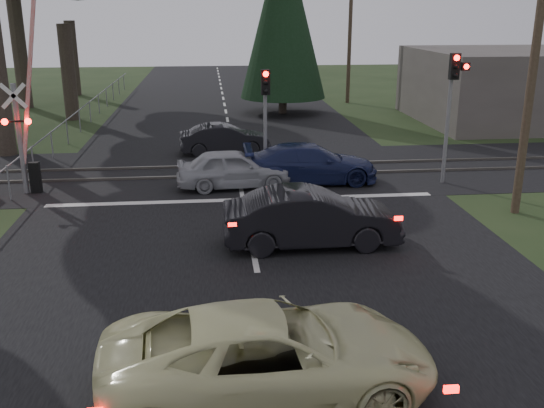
{
  "coord_description": "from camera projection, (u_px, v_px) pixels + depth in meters",
  "views": [
    {
      "loc": [
        -1.05,
        -11.31,
        6.12
      ],
      "look_at": [
        0.51,
        3.63,
        1.3
      ],
      "focal_mm": 40.0,
      "sensor_mm": 36.0,
      "label": 1
    }
  ],
  "objects": [
    {
      "name": "utility_pole_far",
      "position": [
        297.0,
        24.0,
        64.16
      ],
      "size": [
        1.8,
        0.26,
        9.0
      ],
      "color": "#4C3D2D",
      "rests_on": "ground"
    },
    {
      "name": "rail_near",
      "position": [
        239.0,
        176.0,
        23.27
      ],
      "size": [
        120.0,
        0.12,
        0.1
      ],
      "primitive_type": "cube",
      "color": "#59544C",
      "rests_on": "ground"
    },
    {
      "name": "dark_car_far",
      "position": [
        225.0,
        139.0,
        26.92
      ],
      "size": [
        4.06,
        1.7,
        1.31
      ],
      "primitive_type": "imported",
      "rotation": [
        0.0,
        0.0,
        1.65
      ],
      "color": "black",
      "rests_on": "ground"
    },
    {
      "name": "traffic_signal_right",
      "position": [
        453.0,
        93.0,
        21.39
      ],
      "size": [
        0.68,
        0.48,
        4.7
      ],
      "color": "slate",
      "rests_on": "ground"
    },
    {
      "name": "crossing_signal",
      "position": [
        26.0,
        135.0,
        20.61
      ],
      "size": [
        1.62,
        0.38,
        6.96
      ],
      "color": "slate",
      "rests_on": "ground"
    },
    {
      "name": "conifer_tree",
      "position": [
        283.0,
        12.0,
        35.82
      ],
      "size": [
        5.2,
        5.2,
        11.0
      ],
      "color": "#473D33",
      "rests_on": "ground"
    },
    {
      "name": "silver_car",
      "position": [
        234.0,
        169.0,
        21.69
      ],
      "size": [
        4.18,
        1.89,
        1.39
      ],
      "primitive_type": "imported",
      "rotation": [
        0.0,
        0.0,
        1.63
      ],
      "color": "#9B9DA3",
      "rests_on": "ground"
    },
    {
      "name": "utility_pole_mid",
      "position": [
        350.0,
        32.0,
        40.49
      ],
      "size": [
        1.8,
        0.26,
        9.0
      ],
      "color": "#4C3D2D",
      "rests_on": "ground"
    },
    {
      "name": "cream_coupe",
      "position": [
        269.0,
        355.0,
        9.87
      ],
      "size": [
        5.64,
        2.91,
        1.52
      ],
      "primitive_type": "imported",
      "rotation": [
        0.0,
        0.0,
        1.64
      ],
      "color": "beige",
      "rests_on": "ground"
    },
    {
      "name": "rail_corridor",
      "position": [
        238.0,
        171.0,
        24.04
      ],
      "size": [
        120.0,
        8.0,
        0.01
      ],
      "primitive_type": "cube",
      "color": "black",
      "rests_on": "ground"
    },
    {
      "name": "fence_left",
      "position": [
        86.0,
        127.0,
        33.22
      ],
      "size": [
        0.1,
        36.0,
        1.2
      ],
      "primitive_type": null,
      "color": "slate",
      "rests_on": "ground"
    },
    {
      "name": "stop_line",
      "position": [
        243.0,
        200.0,
        20.44
      ],
      "size": [
        13.0,
        0.35,
        0.0
      ],
      "primitive_type": "cube",
      "color": "silver",
      "rests_on": "ground"
    },
    {
      "name": "blue_sedan",
      "position": [
        310.0,
        164.0,
        22.33
      ],
      "size": [
        4.96,
        2.05,
        1.43
      ],
      "primitive_type": "imported",
      "rotation": [
        0.0,
        0.0,
        1.56
      ],
      "color": "#171E46",
      "rests_on": "ground"
    },
    {
      "name": "rail_far",
      "position": [
        237.0,
        165.0,
        24.79
      ],
      "size": [
        120.0,
        0.12,
        0.1
      ],
      "primitive_type": "cube",
      "color": "#59544C",
      "rests_on": "ground"
    },
    {
      "name": "utility_pole_near",
      "position": [
        534.0,
        60.0,
        17.76
      ],
      "size": [
        1.8,
        0.26,
        9.0
      ],
      "color": "#4C3D2D",
      "rests_on": "ground"
    },
    {
      "name": "traffic_signal_center",
      "position": [
        265.0,
        105.0,
        22.04
      ],
      "size": [
        0.32,
        0.48,
        4.1
      ],
      "color": "slate",
      "rests_on": "ground"
    },
    {
      "name": "road",
      "position": [
        240.0,
        185.0,
        22.15
      ],
      "size": [
        14.0,
        100.0,
        0.01
      ],
      "primitive_type": "cube",
      "color": "black",
      "rests_on": "ground"
    },
    {
      "name": "building_right",
      "position": [
        542.0,
        85.0,
        34.68
      ],
      "size": [
        14.0,
        10.0,
        4.0
      ],
      "primitive_type": "cube",
      "color": "#59514C",
      "rests_on": "ground"
    },
    {
      "name": "dark_hatchback",
      "position": [
        311.0,
        218.0,
        16.28
      ],
      "size": [
        4.76,
        1.72,
        1.56
      ],
      "primitive_type": "imported",
      "rotation": [
        0.0,
        0.0,
        1.58
      ],
      "color": "black",
      "rests_on": "ground"
    },
    {
      "name": "ground",
      "position": [
        266.0,
        316.0,
        12.68
      ],
      "size": [
        120.0,
        120.0,
        0.0
      ],
      "primitive_type": "plane",
      "color": "#203116",
      "rests_on": "ground"
    }
  ]
}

